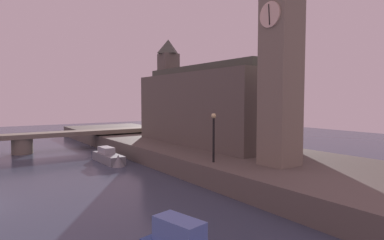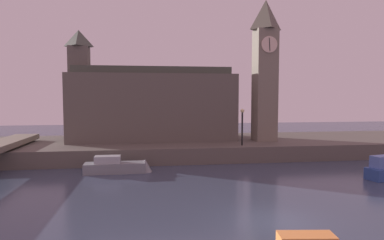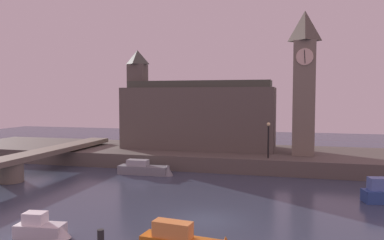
# 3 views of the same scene
# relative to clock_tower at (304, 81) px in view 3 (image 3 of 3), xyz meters

# --- Properties ---
(ground_plane) EXTENTS (120.00, 120.00, 0.00)m
(ground_plane) POSITION_rel_clock_tower_xyz_m (-6.13, -18.43, -9.08)
(ground_plane) COLOR #384256
(far_embankment) EXTENTS (70.00, 12.00, 1.50)m
(far_embankment) POSITION_rel_clock_tower_xyz_m (-6.13, 1.57, -8.33)
(far_embankment) COLOR #5B544C
(far_embankment) RESTS_ON ground
(clock_tower) EXTENTS (2.39, 2.44, 14.64)m
(clock_tower) POSITION_rel_clock_tower_xyz_m (0.00, 0.00, 0.00)
(clock_tower) COLOR slate
(clock_tower) RESTS_ON far_embankment
(parliament_hall) EXTENTS (17.42, 6.29, 11.57)m
(parliament_hall) POSITION_rel_clock_tower_xyz_m (-12.02, 2.66, -3.72)
(parliament_hall) COLOR #5B544C
(parliament_hall) RESTS_ON far_embankment
(bridge_span) EXTENTS (2.39, 28.29, 2.19)m
(bridge_span) POSITION_rel_clock_tower_xyz_m (-24.94, -12.50, -7.48)
(bridge_span) COLOR slate
(bridge_span) RESTS_ON ground
(streetlamp) EXTENTS (0.36, 0.36, 3.49)m
(streetlamp) POSITION_rel_clock_tower_xyz_m (-3.31, -3.09, -5.37)
(streetlamp) COLOR black
(streetlamp) RESTS_ON far_embankment
(boat_cruiser_grey) EXTENTS (5.50, 1.51, 1.55)m
(boat_cruiser_grey) POSITION_rel_clock_tower_xyz_m (-14.44, -6.53, -8.56)
(boat_cruiser_grey) COLOR gray
(boat_cruiser_grey) RESTS_ON ground
(boat_patrol_orange) EXTENTS (4.90, 1.63, 1.57)m
(boat_patrol_orange) POSITION_rel_clock_tower_xyz_m (-5.93, -22.88, -8.65)
(boat_patrol_orange) COLOR orange
(boat_patrol_orange) RESTS_ON ground
(boat_ferry_white) EXTENTS (3.16, 1.40, 1.33)m
(boat_ferry_white) POSITION_rel_clock_tower_xyz_m (-13.84, -23.38, -8.60)
(boat_ferry_white) COLOR silver
(boat_ferry_white) RESTS_ON ground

